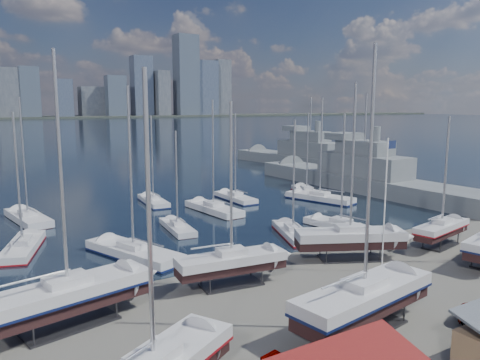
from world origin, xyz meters
TOP-DOWN VIEW (x-y plane):
  - ground at (0.00, -10.00)m, footprint 1400.00×1400.00m
  - water at (0.00, 300.00)m, footprint 1400.00×600.00m
  - sailboat_cradle_0 at (-21.85, -4.80)m, footprint 11.67×5.45m
  - sailboat_cradle_2 at (-9.01, -4.23)m, footprint 9.31×3.53m
  - sailboat_cradle_3 at (-5.40, -15.28)m, footprint 11.79×4.88m
  - sailboat_cradle_4 at (4.04, -4.34)m, footprint 10.50×7.08m
  - sailboat_cradle_6 at (15.15, -6.30)m, footprint 8.54×3.85m
  - sailboat_moored_1 at (-22.50, 14.44)m, footprint 5.71×10.16m
  - sailboat_moored_2 at (-20.40, 27.44)m, footprint 4.67×11.19m
  - sailboat_moored_3 at (-13.53, 6.86)m, footprint 6.97×11.89m
  - sailboat_moored_4 at (-5.90, 13.73)m, footprint 3.27×8.36m
  - sailboat_moored_5 at (-2.83, 29.64)m, footprint 3.39×9.39m
  - sailboat_moored_6 at (4.20, 4.72)m, footprint 5.63×9.47m
  - sailboat_moored_7 at (2.27, 20.04)m, footprint 3.96×10.89m
  - sailboat_moored_8 at (8.99, 25.48)m, footprint 2.75×9.44m
  - sailboat_moored_9 at (10.93, 4.14)m, footprint 4.39×9.81m
  - sailboat_moored_10 at (19.95, 18.35)m, footprint 6.27×11.47m
  - sailboat_moored_11 at (21.79, 23.81)m, footprint 5.87×9.71m
  - naval_ship_east at (32.71, 21.85)m, footprint 8.75×48.41m
  - naval_ship_west at (44.95, 51.11)m, footprint 12.92×47.58m
  - flagpole at (4.18, -8.31)m, footprint 1.05×0.12m

SIDE VIEW (x-z plane):
  - water at x=0.00m, z-range -0.35..0.05m
  - ground at x=0.00m, z-range 0.00..0.00m
  - sailboat_moored_8 at x=8.99m, z-range -6.72..7.34m
  - sailboat_moored_11 at x=21.79m, z-range -6.72..7.33m
  - sailboat_moored_1 at x=-22.50m, z-range -7.01..7.63m
  - sailboat_moored_5 at x=-2.83m, z-range -6.57..7.18m
  - sailboat_moored_6 at x=4.20m, z-range -6.54..7.15m
  - sailboat_moored_10 at x=19.95m, z-range -7.95..8.57m
  - sailboat_moored_3 at x=-13.53m, z-range -8.27..8.89m
  - sailboat_moored_9 at x=10.93m, z-range -6.83..7.48m
  - sailboat_moored_7 at x=2.27m, z-range -7.73..8.37m
  - sailboat_moored_2 at x=-20.40m, z-range -7.87..8.52m
  - sailboat_moored_4 at x=-5.90m, z-range -5.82..6.47m
  - naval_ship_west at x=44.95m, z-range -7.45..10.78m
  - naval_ship_east at x=32.71m, z-range -7.51..10.84m
  - sailboat_cradle_6 at x=15.15m, z-range -4.82..8.71m
  - sailboat_cradle_2 at x=-9.01m, z-range -5.44..9.48m
  - sailboat_cradle_4 at x=4.04m, z-range -6.25..10.47m
  - sailboat_cradle_0 at x=-21.85m, z-range -6.84..11.19m
  - sailboat_cradle_3 at x=-5.40m, z-range -6.96..11.34m
  - flagpole at x=4.18m, z-range 0.89..12.74m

